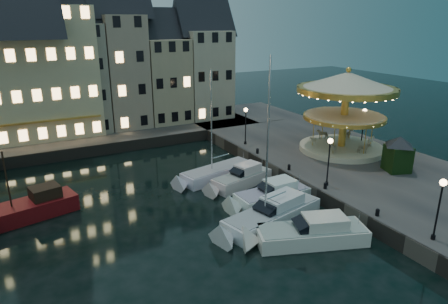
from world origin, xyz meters
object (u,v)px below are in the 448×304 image
bollard_d (257,151)px  motorboat_b (306,234)px  motorboat_c (269,216)px  streetlamp_c (246,121)px  red_fishing_boat (29,209)px  ticket_kiosk (399,148)px  streetlamp_d (364,122)px  motorboat_e (239,180)px  streetlamp_b (329,155)px  bollard_c (289,167)px  bollard_a (378,212)px  streetlamp_a (440,201)px  carousel (346,97)px  bollard_b (325,185)px  motorboat_d (268,197)px  motorboat_f (213,174)px

bollard_d → motorboat_b: bearing=-110.3°
motorboat_b → motorboat_c: motorboat_c is taller
streetlamp_c → red_fishing_boat: (-22.71, -5.19, -3.32)m
ticket_kiosk → streetlamp_d: bearing=66.4°
streetlamp_c → motorboat_e: 9.84m
streetlamp_b → bollard_c: (-0.60, 4.50, -2.41)m
bollard_d → bollard_a: bearing=-90.0°
streetlamp_c → bollard_a: (-0.60, -19.50, -2.41)m
streetlamp_a → carousel: bearing=64.5°
bollard_c → streetlamp_a: bearing=-87.6°
streetlamp_b → carousel: size_ratio=0.41×
streetlamp_d → bollard_c: streetlamp_d is taller
motorboat_b → motorboat_e: bearing=85.5°
motorboat_e → streetlamp_d: bearing=3.9°
bollard_b → red_fishing_boat: red_fishing_boat is taller
streetlamp_a → streetlamp_c: 23.50m
streetlamp_b → red_fishing_boat: red_fishing_boat is taller
streetlamp_a → ticket_kiosk: 12.54m
motorboat_c → carousel: size_ratio=1.26×
bollard_b → motorboat_c: size_ratio=0.04×
carousel → bollard_b: bearing=-140.2°
motorboat_c → red_fishing_boat: motorboat_c is taller
bollard_b → bollard_c: 5.00m
streetlamp_c → motorboat_d: bearing=-112.3°
streetlamp_b → streetlamp_d: size_ratio=1.00×
streetlamp_d → motorboat_d: (-16.21, -5.47, -3.38)m
streetlamp_b → bollard_a: (-0.60, -6.00, -2.41)m
bollard_b → motorboat_e: motorboat_e is taller
bollard_d → motorboat_e: 6.27m
streetlamp_b → bollard_a: streetlamp_b is taller
bollard_b → carousel: 12.39m
motorboat_b → motorboat_c: size_ratio=0.67×
motorboat_d → bollard_b: bearing=-25.2°
streetlamp_a → bollard_d: (-0.60, 20.00, -2.41)m
streetlamp_c → bollard_c: streetlamp_c is taller
streetlamp_a → streetlamp_d: size_ratio=1.00×
streetlamp_c → streetlamp_a: bearing=-90.0°
streetlamp_a → ticket_kiosk: streetlamp_a is taller
carousel → motorboat_f: bearing=172.4°
bollard_d → carousel: 10.72m
motorboat_f → bollard_d: bearing=13.9°
streetlamp_b → motorboat_c: size_ratio=0.33×
bollard_d → red_fishing_boat: 22.19m
streetlamp_d → bollard_a: streetlamp_d is taller
motorboat_f → ticket_kiosk: motorboat_f is taller
streetlamp_d → bollard_d: 12.51m
streetlamp_c → bollard_a: streetlamp_c is taller
streetlamp_d → bollard_b: size_ratio=7.32×
streetlamp_a → motorboat_f: 19.96m
bollard_c → motorboat_b: motorboat_b is taller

